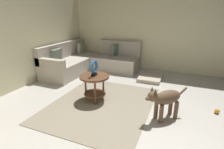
{
  "coord_description": "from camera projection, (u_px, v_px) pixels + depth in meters",
  "views": [
    {
      "loc": [
        -2.7,
        -0.71,
        1.73
      ],
      "look_at": [
        0.45,
        0.6,
        0.55
      ],
      "focal_mm": 28.56,
      "sensor_mm": 36.0,
      "label": 1
    }
  ],
  "objects": [
    {
      "name": "ground_plane",
      "position": [
        133.0,
        118.0,
        3.2
      ],
      "size": [
        6.0,
        6.0,
        0.1
      ],
      "primitive_type": "cube",
      "color": "#B7B2A8"
    },
    {
      "name": "wall_back",
      "position": [
        3.0,
        32.0,
        3.8
      ],
      "size": [
        6.0,
        0.12,
        2.7
      ],
      "primitive_type": "cube",
      "color": "beige",
      "rests_on": "ground_plane"
    },
    {
      "name": "wall_right",
      "position": [
        163.0,
        26.0,
        5.3
      ],
      "size": [
        0.12,
        6.0,
        2.7
      ],
      "primitive_type": "cube",
      "color": "beige",
      "rests_on": "ground_plane"
    },
    {
      "name": "area_rug",
      "position": [
        102.0,
        104.0,
        3.56
      ],
      "size": [
        2.3,
        1.9,
        0.01
      ],
      "primitive_type": "cube",
      "color": "gray",
      "rests_on": "ground_plane"
    },
    {
      "name": "sectional_couch",
      "position": [
        89.0,
        62.0,
        5.55
      ],
      "size": [
        2.2,
        2.25,
        0.88
      ],
      "color": "#B2A899",
      "rests_on": "ground_plane"
    },
    {
      "name": "side_table",
      "position": [
        95.0,
        81.0,
        3.61
      ],
      "size": [
        0.6,
        0.6,
        0.54
      ],
      "color": "brown",
      "rests_on": "ground_plane"
    },
    {
      "name": "torus_sculpture",
      "position": [
        94.0,
        68.0,
        3.52
      ],
      "size": [
        0.28,
        0.08,
        0.33
      ],
      "color": "black",
      "rests_on": "side_table"
    },
    {
      "name": "dog_bed_mat",
      "position": [
        151.0,
        77.0,
        4.92
      ],
      "size": [
        0.8,
        0.6,
        0.09
      ],
      "primitive_type": "cube",
      "color": "#B2A38E",
      "rests_on": "ground_plane"
    },
    {
      "name": "dog",
      "position": [
        165.0,
        99.0,
        2.96
      ],
      "size": [
        0.65,
        0.63,
        0.63
      ],
      "rotation": [
        0.0,
        0.0,
        0.8
      ],
      "color": "brown",
      "rests_on": "ground_plane"
    },
    {
      "name": "dog_toy_ball",
      "position": [
        217.0,
        111.0,
        3.23
      ],
      "size": [
        0.09,
        0.09,
        0.09
      ],
      "primitive_type": "sphere",
      "color": "orange",
      "rests_on": "ground_plane"
    }
  ]
}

